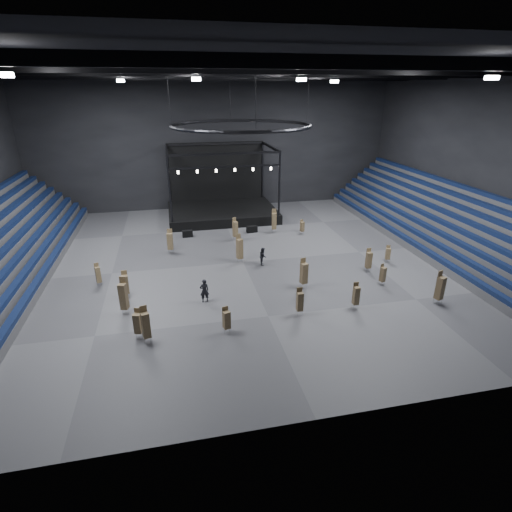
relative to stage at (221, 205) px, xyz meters
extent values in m
plane|color=#4D4C4F|center=(0.00, -16.24, -1.45)|extent=(50.00, 50.00, 0.00)
cube|color=black|center=(0.00, -16.24, 16.55)|extent=(50.00, 42.00, 0.20)
cube|color=black|center=(0.00, 4.76, 7.55)|extent=(50.00, 0.20, 18.00)
cube|color=black|center=(0.00, -37.24, 7.55)|extent=(50.00, 0.20, 18.00)
cube|color=black|center=(25.00, -16.24, 7.55)|extent=(0.20, 42.00, 18.00)
cube|color=#49494C|center=(-21.40, -16.24, -1.08)|extent=(7.20, 40.00, 0.75)
cube|color=#0C1535|center=(-18.12, -16.24, -0.50)|extent=(0.59, 40.00, 0.40)
cube|color=#49494C|center=(-21.85, -16.24, -0.70)|extent=(6.30, 40.00, 1.50)
cube|color=#0C1535|center=(-19.02, -16.24, 0.25)|extent=(0.59, 40.00, 0.40)
cube|color=#0C1535|center=(-19.91, -16.24, 1.00)|extent=(0.59, 40.00, 0.40)
cube|color=#0C1535|center=(-20.82, -16.24, 1.75)|extent=(0.59, 40.00, 0.40)
cube|color=#49494C|center=(21.40, -16.24, -1.08)|extent=(7.20, 40.00, 0.75)
cube|color=#0C1535|center=(18.12, -16.24, -0.50)|extent=(0.59, 40.00, 0.40)
cube|color=#49494C|center=(21.85, -16.24, -0.70)|extent=(6.30, 40.00, 1.50)
cube|color=#0C1535|center=(19.02, -16.24, 0.25)|extent=(0.59, 40.00, 0.40)
cube|color=#49494C|center=(22.30, -16.24, -0.33)|extent=(5.40, 40.00, 2.25)
cube|color=#0C1535|center=(19.91, -16.24, 1.00)|extent=(0.59, 40.00, 0.40)
cube|color=#49494C|center=(22.75, -16.24, 0.05)|extent=(4.50, 40.00, 3.00)
cube|color=#0C1535|center=(20.82, -16.24, 1.75)|extent=(0.59, 40.00, 0.40)
cube|color=#49494C|center=(23.20, -16.24, 0.42)|extent=(3.60, 40.00, 3.75)
cube|color=#0C1535|center=(21.71, -16.24, 2.50)|extent=(0.59, 40.00, 0.40)
cube|color=#49494C|center=(23.65, -16.24, 0.80)|extent=(2.70, 40.00, 4.50)
cube|color=#0C1535|center=(22.61, -16.24, 3.25)|extent=(0.59, 40.00, 0.40)
cube|color=#49494C|center=(24.10, -16.24, 1.17)|extent=(1.80, 40.00, 5.25)
cube|color=#0C1535|center=(23.52, -16.24, 4.00)|extent=(0.59, 40.00, 0.40)
cube|color=#49494C|center=(24.55, -16.24, 1.55)|extent=(0.90, 40.00, 6.00)
cube|color=#0C1535|center=(24.41, -16.24, 4.75)|extent=(0.59, 40.00, 0.40)
cube|color=black|center=(0.00, -0.74, -0.85)|extent=(14.00, 10.00, 1.20)
cube|color=black|center=(0.00, 4.06, 3.75)|extent=(13.30, 0.30, 8.00)
cylinder|color=black|center=(-6.60, -5.34, 3.65)|extent=(0.24, 0.24, 7.80)
cylinder|color=black|center=(-6.60, 3.86, 3.65)|extent=(0.24, 0.24, 7.80)
cylinder|color=black|center=(6.60, -5.34, 3.65)|extent=(0.24, 0.24, 7.80)
cylinder|color=black|center=(6.60, 3.86, 3.65)|extent=(0.24, 0.24, 7.80)
cube|color=black|center=(0.00, -5.34, 7.55)|extent=(13.40, 0.25, 0.25)
cube|color=black|center=(0.00, 3.86, 7.55)|extent=(13.40, 0.25, 0.25)
cube|color=black|center=(0.00, -5.34, 6.05)|extent=(13.40, 0.20, 0.20)
cylinder|color=white|center=(-5.50, -5.34, 5.65)|extent=(0.24, 0.24, 0.35)
cylinder|color=white|center=(-3.30, -5.34, 5.65)|extent=(0.24, 0.24, 0.35)
cylinder|color=white|center=(-1.10, -5.34, 5.65)|extent=(0.24, 0.24, 0.35)
cylinder|color=white|center=(1.10, -5.34, 5.65)|extent=(0.24, 0.24, 0.35)
cylinder|color=white|center=(3.30, -5.34, 5.65)|extent=(0.24, 0.24, 0.35)
cylinder|color=white|center=(5.50, -5.34, 5.65)|extent=(0.24, 0.24, 0.35)
torus|color=black|center=(0.00, -16.24, 11.55)|extent=(12.30, 12.30, 0.30)
cylinder|color=black|center=(6.00, -16.24, 14.05)|extent=(0.04, 0.04, 5.00)
cylinder|color=black|center=(0.00, -10.24, 14.05)|extent=(0.04, 0.04, 5.00)
cylinder|color=black|center=(-6.00, -16.24, 14.05)|extent=(0.04, 0.04, 5.00)
cylinder|color=black|center=(0.00, -22.24, 14.05)|extent=(0.04, 0.04, 5.00)
cube|color=black|center=(0.00, -31.24, 15.75)|extent=(49.00, 0.35, 0.70)
cube|color=black|center=(0.00, -23.24, 15.75)|extent=(49.00, 0.35, 0.70)
cube|color=black|center=(0.00, -16.24, 15.75)|extent=(49.00, 0.35, 0.70)
cube|color=black|center=(0.00, -9.24, 15.75)|extent=(49.00, 0.35, 0.70)
cube|color=black|center=(0.00, -1.24, 15.75)|extent=(49.00, 0.35, 0.70)
cube|color=white|center=(-14.00, -28.24, 15.15)|extent=(0.60, 0.60, 0.25)
cube|color=white|center=(14.00, -28.24, 15.15)|extent=(0.60, 0.60, 0.25)
cube|color=white|center=(-10.00, -12.24, 15.15)|extent=(0.60, 0.60, 0.25)
cube|color=white|center=(10.00, -12.24, 15.15)|extent=(0.60, 0.60, 0.25)
cube|color=white|center=(-4.00, -20.24, 15.15)|extent=(0.60, 0.60, 0.25)
cube|color=white|center=(4.00, -20.24, 15.15)|extent=(0.60, 0.60, 0.25)
cube|color=black|center=(-5.00, -7.65, -1.06)|extent=(1.20, 0.63, 0.78)
cube|color=black|center=(2.61, -7.62, -1.06)|extent=(1.23, 0.75, 0.77)
cube|color=black|center=(2.88, -7.49, -1.10)|extent=(1.13, 0.73, 0.69)
cylinder|color=silver|center=(10.87, -23.86, -1.28)|extent=(0.03, 0.03, 0.34)
cylinder|color=silver|center=(10.87, -23.54, -1.28)|extent=(0.03, 0.03, 0.34)
cylinder|color=silver|center=(11.20, -23.86, -1.28)|extent=(0.03, 0.03, 0.34)
cylinder|color=silver|center=(11.20, -23.54, -1.28)|extent=(0.03, 0.03, 0.34)
cube|color=olive|center=(11.03, -23.70, -0.45)|extent=(0.53, 0.53, 1.32)
cube|color=olive|center=(10.97, -23.54, 0.16)|extent=(0.38, 0.19, 0.73)
cylinder|color=silver|center=(2.20, -27.17, -1.26)|extent=(0.03, 0.03, 0.38)
cylinder|color=silver|center=(2.20, -26.80, -1.26)|extent=(0.03, 0.03, 0.38)
cylinder|color=silver|center=(2.56, -27.17, -1.26)|extent=(0.03, 0.03, 0.38)
cylinder|color=silver|center=(2.56, -26.80, -1.26)|extent=(0.03, 0.03, 0.38)
cube|color=olive|center=(2.38, -26.98, -0.32)|extent=(0.47, 0.47, 1.49)
cube|color=olive|center=(2.38, -26.79, 0.38)|extent=(0.44, 0.06, 0.82)
cylinder|color=silver|center=(-13.40, -18.80, -1.28)|extent=(0.03, 0.03, 0.34)
cylinder|color=silver|center=(-13.40, -18.48, -1.28)|extent=(0.03, 0.03, 0.34)
cylinder|color=silver|center=(-13.08, -18.80, -1.28)|extent=(0.03, 0.03, 0.34)
cylinder|color=silver|center=(-13.08, -18.48, -1.28)|extent=(0.03, 0.03, 0.34)
cube|color=olive|center=(-13.24, -18.64, -0.39)|extent=(0.53, 0.53, 1.43)
cube|color=olive|center=(-13.30, -18.48, 0.28)|extent=(0.39, 0.18, 0.79)
cylinder|color=silver|center=(10.92, -21.06, -1.25)|extent=(0.03, 0.03, 0.39)
cylinder|color=silver|center=(10.92, -20.69, -1.25)|extent=(0.03, 0.03, 0.39)
cylinder|color=silver|center=(11.29, -21.06, -1.25)|extent=(0.03, 0.03, 0.39)
cylinder|color=silver|center=(11.29, -20.69, -1.25)|extent=(0.03, 0.03, 0.39)
cube|color=olive|center=(11.11, -20.88, -0.29)|extent=(0.47, 0.47, 1.54)
cube|color=olive|center=(11.10, -20.68, 0.44)|extent=(0.45, 0.06, 0.85)
cylinder|color=silver|center=(13.84, -19.45, -1.28)|extent=(0.03, 0.03, 0.35)
cylinder|color=silver|center=(13.84, -19.12, -1.28)|extent=(0.03, 0.03, 0.35)
cylinder|color=silver|center=(14.16, -19.45, -1.28)|extent=(0.03, 0.03, 0.35)
cylinder|color=silver|center=(14.16, -19.12, -1.28)|extent=(0.03, 0.03, 0.35)
cube|color=olive|center=(14.00, -19.28, -0.53)|extent=(0.51, 0.51, 1.16)
cube|color=olive|center=(14.05, -19.11, 0.00)|extent=(0.40, 0.15, 0.64)
cylinder|color=silver|center=(5.03, -8.45, -1.23)|extent=(0.03, 0.03, 0.44)
cylinder|color=silver|center=(5.03, -8.03, -1.23)|extent=(0.03, 0.03, 0.44)
cylinder|color=silver|center=(5.45, -8.45, -1.23)|extent=(0.03, 0.03, 0.44)
cylinder|color=silver|center=(5.45, -8.03, -1.23)|extent=(0.03, 0.03, 0.44)
cube|color=olive|center=(5.24, -8.24, -0.04)|extent=(0.60, 0.60, 1.94)
cube|color=olive|center=(5.27, -8.02, 0.88)|extent=(0.51, 0.14, 1.07)
cylinder|color=silver|center=(-3.57, -28.42, -1.26)|extent=(0.03, 0.03, 0.39)
cylinder|color=silver|center=(-3.57, -28.05, -1.26)|extent=(0.03, 0.03, 0.39)
cylinder|color=silver|center=(-3.20, -28.42, -1.26)|extent=(0.03, 0.03, 0.39)
cylinder|color=silver|center=(-3.20, -28.05, -1.26)|extent=(0.03, 0.03, 0.39)
cube|color=olive|center=(-3.39, -28.24, -0.40)|extent=(0.57, 0.57, 1.32)
cube|color=olive|center=(-3.44, -28.05, 0.21)|extent=(0.44, 0.18, 0.73)
cylinder|color=silver|center=(-9.03, -28.43, -1.24)|extent=(0.03, 0.03, 0.42)
cylinder|color=silver|center=(-9.03, -28.04, -1.24)|extent=(0.03, 0.03, 0.42)
cylinder|color=silver|center=(-8.64, -28.43, -1.24)|extent=(0.03, 0.03, 0.42)
cylinder|color=silver|center=(-8.64, -28.04, -1.24)|extent=(0.03, 0.03, 0.42)
cube|color=olive|center=(-8.83, -28.24, -0.10)|extent=(0.63, 0.63, 1.86)
cube|color=olive|center=(-8.90, -28.04, 0.78)|extent=(0.48, 0.20, 1.02)
cylinder|color=silver|center=(-10.90, -21.53, -1.25)|extent=(0.03, 0.03, 0.40)
cylinder|color=silver|center=(-10.90, -21.15, -1.25)|extent=(0.03, 0.03, 0.40)
cylinder|color=silver|center=(-10.52, -21.53, -1.25)|extent=(0.03, 0.03, 0.40)
cylinder|color=silver|center=(-10.52, -21.15, -1.25)|extent=(0.03, 0.03, 0.40)
cube|color=olive|center=(-10.71, -21.34, -0.26)|extent=(0.54, 0.54, 1.58)
cube|color=olive|center=(-10.74, -21.14, 0.48)|extent=(0.47, 0.12, 0.87)
cylinder|color=silver|center=(8.18, -9.70, -1.28)|extent=(0.03, 0.03, 0.34)
cylinder|color=silver|center=(8.18, -9.37, -1.28)|extent=(0.03, 0.03, 0.34)
cylinder|color=silver|center=(8.50, -9.70, -1.28)|extent=(0.03, 0.03, 0.34)
cylinder|color=silver|center=(8.50, -9.37, -1.28)|extent=(0.03, 0.03, 0.34)
cube|color=olive|center=(8.34, -9.53, -0.53)|extent=(0.51, 0.51, 1.15)
cube|color=olive|center=(8.29, -9.37, 0.00)|extent=(0.40, 0.16, 0.63)
cylinder|color=silver|center=(6.79, -27.15, -1.27)|extent=(0.03, 0.03, 0.37)
cylinder|color=silver|center=(6.79, -26.80, -1.27)|extent=(0.03, 0.03, 0.37)
cylinder|color=silver|center=(7.14, -27.15, -1.27)|extent=(0.03, 0.03, 0.37)
cylinder|color=silver|center=(7.14, -26.80, -1.27)|extent=(0.03, 0.03, 0.37)
cube|color=olive|center=(6.97, -26.97, -0.34)|extent=(0.45, 0.45, 1.48)
cube|color=olive|center=(6.96, -26.79, 0.35)|extent=(0.42, 0.07, 0.81)
cylinder|color=silver|center=(-7.21, -12.53, -1.22)|extent=(0.03, 0.03, 0.46)
cylinder|color=silver|center=(-7.21, -12.10, -1.22)|extent=(0.03, 0.03, 0.46)
cylinder|color=silver|center=(-6.77, -12.53, -1.22)|extent=(0.03, 0.03, 0.46)
cylinder|color=silver|center=(-6.77, -12.10, -1.22)|extent=(0.03, 0.03, 0.46)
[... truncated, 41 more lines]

